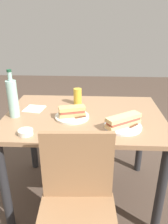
# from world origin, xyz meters

# --- Properties ---
(ground_plane) EXTENTS (8.00, 8.00, 0.00)m
(ground_plane) POSITION_xyz_m (0.00, 0.00, 0.00)
(ground_plane) COLOR #47382D
(dining_table) EXTENTS (1.13, 0.80, 0.73)m
(dining_table) POSITION_xyz_m (0.00, 0.00, 0.62)
(dining_table) COLOR #997251
(dining_table) RESTS_ON ground
(chair_far) EXTENTS (0.42, 0.42, 0.86)m
(chair_far) POSITION_xyz_m (0.00, 0.60, 0.49)
(chair_far) COLOR #936B47
(chair_far) RESTS_ON ground
(plate_near) EXTENTS (0.24, 0.24, 0.01)m
(plate_near) POSITION_xyz_m (-0.26, 0.19, 0.74)
(plate_near) COLOR white
(plate_near) RESTS_ON dining_table
(baguette_sandwich_near) EXTENTS (0.24, 0.19, 0.07)m
(baguette_sandwich_near) POSITION_xyz_m (-0.26, 0.19, 0.78)
(baguette_sandwich_near) COLOR #DBB77A
(baguette_sandwich_near) RESTS_ON plate_near
(knife_near) EXTENTS (0.14, 0.13, 0.01)m
(knife_near) POSITION_xyz_m (-0.30, 0.22, 0.75)
(knife_near) COLOR silver
(knife_near) RESTS_ON plate_near
(plate_far) EXTENTS (0.24, 0.24, 0.01)m
(plate_far) POSITION_xyz_m (0.08, 0.06, 0.74)
(plate_far) COLOR silver
(plate_far) RESTS_ON dining_table
(baguette_sandwich_far) EXTENTS (0.19, 0.12, 0.07)m
(baguette_sandwich_far) POSITION_xyz_m (0.08, 0.06, 0.78)
(baguette_sandwich_far) COLOR tan
(baguette_sandwich_far) RESTS_ON plate_far
(knife_far) EXTENTS (0.17, 0.09, 0.01)m
(knife_far) POSITION_xyz_m (0.05, 0.10, 0.75)
(knife_far) COLOR silver
(knife_far) RESTS_ON plate_far
(water_bottle) EXTENTS (0.07, 0.07, 0.33)m
(water_bottle) POSITION_xyz_m (0.49, 0.05, 0.87)
(water_bottle) COLOR #99C6B7
(water_bottle) RESTS_ON dining_table
(beer_glass) EXTENTS (0.06, 0.06, 0.13)m
(beer_glass) POSITION_xyz_m (0.06, -0.20, 0.80)
(beer_glass) COLOR gold
(beer_glass) RESTS_ON dining_table
(olive_bowl) EXTENTS (0.09, 0.09, 0.03)m
(olive_bowl) POSITION_xyz_m (0.33, 0.31, 0.75)
(olive_bowl) COLOR silver
(olive_bowl) RESTS_ON dining_table
(paper_napkin) EXTENTS (0.16, 0.16, 0.00)m
(paper_napkin) POSITION_xyz_m (0.38, -0.08, 0.74)
(paper_napkin) COLOR white
(paper_napkin) RESTS_ON dining_table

